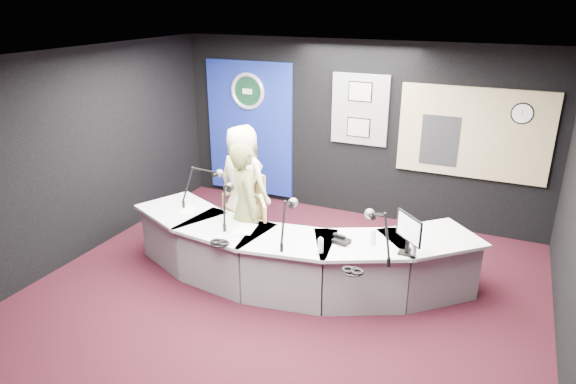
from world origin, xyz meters
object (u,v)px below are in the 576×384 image
at_px(person_man, 243,182).
at_px(person_woman, 246,208).
at_px(armchair_left, 244,203).
at_px(armchair_right, 247,235).
at_px(broadcast_desk, 291,254).

distance_m(person_man, person_woman, 1.05).
bearing_deg(armchair_left, person_woman, -31.65).
bearing_deg(armchair_right, person_man, 176.92).
bearing_deg(broadcast_desk, person_man, 141.34).
distance_m(broadcast_desk, person_woman, 0.82).
height_order(armchair_left, person_woman, person_woman).
bearing_deg(armchair_left, armchair_right, -31.65).
height_order(person_man, person_woman, person_woman).
height_order(armchair_right, person_man, person_man).
height_order(broadcast_desk, person_woman, person_woman).
xyz_separation_m(person_man, person_woman, (0.54, -0.91, 0.02)).
distance_m(broadcast_desk, armchair_right, 0.66).
relative_size(broadcast_desk, armchair_left, 4.44).
xyz_separation_m(armchair_right, person_woman, (0.00, 0.00, 0.38)).
relative_size(broadcast_desk, person_man, 2.65).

